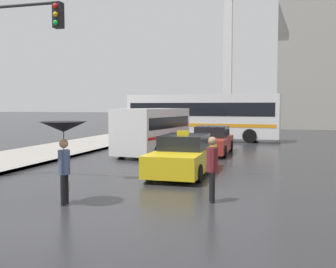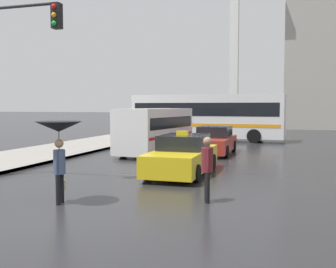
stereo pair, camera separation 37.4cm
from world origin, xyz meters
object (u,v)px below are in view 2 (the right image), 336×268
at_px(pedestrian_man, 207,164).
at_px(monument_cross, 235,19).
at_px(taxi, 183,156).
at_px(sedan_red, 214,141).
at_px(traffic_light, 1,55).
at_px(pedestrian_with_umbrella, 59,135).
at_px(city_bus, 207,115).
at_px(ambulance_van, 155,129).

xyz_separation_m(pedestrian_man, monument_cross, (-3.64, 33.26, 10.84)).
distance_m(taxi, monument_cross, 31.39).
xyz_separation_m(taxi, sedan_red, (0.01, 6.55, -0.01)).
distance_m(traffic_light, monument_cross, 33.20).
bearing_deg(pedestrian_with_umbrella, city_bus, -8.00).
height_order(sedan_red, traffic_light, traffic_light).
bearing_deg(monument_cross, city_bus, -90.16).
relative_size(pedestrian_with_umbrella, pedestrian_man, 1.24).
height_order(sedan_red, pedestrian_with_umbrella, pedestrian_with_umbrella).
xyz_separation_m(sedan_red, city_bus, (-1.98, 8.04, 1.21)).
bearing_deg(taxi, monument_cross, -86.21).
relative_size(sedan_red, ambulance_van, 0.80).
bearing_deg(pedestrian_man, city_bus, 174.81).
bearing_deg(city_bus, monument_cross, 2.82).
height_order(taxi, monument_cross, monument_cross).
xyz_separation_m(traffic_light, monument_cross, (3.64, 32.11, 7.64)).
bearing_deg(sedan_red, pedestrian_with_umbrella, 81.00).
bearing_deg(sedan_red, traffic_light, 59.28).
xyz_separation_m(ambulance_van, traffic_light, (-2.65, -8.32, 2.89)).
relative_size(taxi, pedestrian_with_umbrella, 2.19).
relative_size(city_bus, pedestrian_man, 6.53).
distance_m(sedan_red, ambulance_van, 3.19).
distance_m(taxi, city_bus, 14.77).
height_order(ambulance_van, traffic_light, traffic_light).
xyz_separation_m(ambulance_van, monument_cross, (0.99, 23.79, 10.53)).
relative_size(ambulance_van, pedestrian_with_umbrella, 2.71).
relative_size(ambulance_van, city_bus, 0.51).
distance_m(ambulance_van, city_bus, 9.17).
bearing_deg(city_bus, pedestrian_man, -165.80).
bearing_deg(pedestrian_man, taxi, -173.32).
bearing_deg(monument_cross, ambulance_van, -92.38).
bearing_deg(pedestrian_man, ambulance_van, -170.37).
distance_m(sedan_red, traffic_light, 11.49).
xyz_separation_m(taxi, traffic_light, (-5.57, -2.84, 3.55)).
distance_m(pedestrian_man, monument_cross, 35.18).
distance_m(city_bus, traffic_light, 17.95).
distance_m(taxi, traffic_light, 7.19).
bearing_deg(pedestrian_with_umbrella, sedan_red, -17.33).
distance_m(sedan_red, pedestrian_man, 10.69).
relative_size(taxi, pedestrian_man, 2.71).
bearing_deg(traffic_light, taxi, 27.03).
relative_size(ambulance_van, traffic_light, 0.94).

